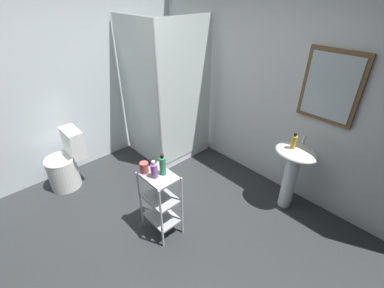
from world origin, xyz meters
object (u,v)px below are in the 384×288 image
object	(u,v)px
shower_stall	(166,126)
pedestal_sink	(293,165)
toilet	(66,165)
storage_cart	(161,199)
conditioner_bottle_purple	(154,170)
hand_soap_bottle	(294,142)
body_wash_bottle_green	(163,165)
rinse_cup	(144,167)

from	to	relation	value
shower_stall	pedestal_sink	world-z (taller)	shower_stall
toilet	storage_cart	distance (m)	1.52
shower_stall	pedestal_sink	size ratio (longest dim) A/B	2.47
storage_cart	conditioner_bottle_purple	distance (m)	0.38
hand_soap_bottle	body_wash_bottle_green	bearing A→B (deg)	-117.81
shower_stall	storage_cart	bearing A→B (deg)	-40.30
storage_cart	rinse_cup	distance (m)	0.39
pedestal_sink	conditioner_bottle_purple	size ratio (longest dim) A/B	4.55
conditioner_bottle_purple	body_wash_bottle_green	distance (m)	0.09
toilet	body_wash_bottle_green	world-z (taller)	body_wash_bottle_green
shower_stall	body_wash_bottle_green	xyz separation A→B (m)	(1.19, -0.96, 0.37)
hand_soap_bottle	conditioner_bottle_purple	xyz separation A→B (m)	(-0.67, -1.32, -0.07)
body_wash_bottle_green	rinse_cup	world-z (taller)	body_wash_bottle_green
hand_soap_bottle	body_wash_bottle_green	world-z (taller)	hand_soap_bottle
rinse_cup	conditioner_bottle_purple	bearing A→B (deg)	12.37
conditioner_bottle_purple	rinse_cup	xyz separation A→B (m)	(-0.13, -0.03, -0.02)
pedestal_sink	body_wash_bottle_green	world-z (taller)	body_wash_bottle_green
storage_cart	conditioner_bottle_purple	size ratio (longest dim) A/B	4.16
shower_stall	storage_cart	distance (m)	1.55
pedestal_sink	rinse_cup	bearing A→B (deg)	-120.90
shower_stall	hand_soap_bottle	world-z (taller)	shower_stall
conditioner_bottle_purple	rinse_cup	distance (m)	0.13
storage_cart	body_wash_bottle_green	bearing A→B (deg)	75.17
shower_stall	body_wash_bottle_green	distance (m)	1.57
shower_stall	conditioner_bottle_purple	distance (m)	1.61
storage_cart	conditioner_bottle_purple	bearing A→B (deg)	-97.29
hand_soap_bottle	conditioner_bottle_purple	bearing A→B (deg)	-116.84
storage_cart	shower_stall	bearing A→B (deg)	139.70
storage_cart	rinse_cup	bearing A→B (deg)	-152.59
shower_stall	hand_soap_bottle	size ratio (longest dim) A/B	11.26
storage_cart	rinse_cup	xyz separation A→B (m)	(-0.13, -0.07, 0.36)
shower_stall	toilet	world-z (taller)	shower_stall
storage_cart	body_wash_bottle_green	xyz separation A→B (m)	(0.01, 0.05, 0.40)
shower_stall	storage_cart	world-z (taller)	shower_stall
hand_soap_bottle	conditioner_bottle_purple	distance (m)	1.48
toilet	storage_cart	world-z (taller)	toilet
hand_soap_bottle	pedestal_sink	bearing A→B (deg)	47.56
hand_soap_bottle	body_wash_bottle_green	distance (m)	1.39
conditioner_bottle_purple	toilet	bearing A→B (deg)	-164.74
shower_stall	pedestal_sink	distance (m)	1.91
toilet	hand_soap_bottle	bearing A→B (deg)	39.07
pedestal_sink	body_wash_bottle_green	bearing A→B (deg)	-118.34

